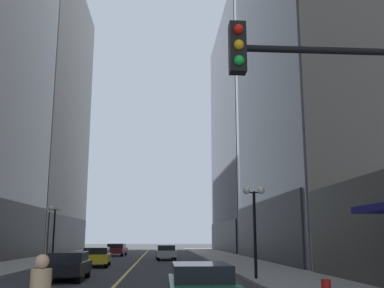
# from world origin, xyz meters

# --- Properties ---
(ground_plane) EXTENTS (200.00, 200.00, 0.00)m
(ground_plane) POSITION_xyz_m (0.00, 35.00, 0.00)
(ground_plane) COLOR #38383A
(sidewalk_left) EXTENTS (4.50, 78.00, 0.15)m
(sidewalk_left) POSITION_xyz_m (-8.25, 35.00, 0.07)
(sidewalk_left) COLOR #9E9991
(sidewalk_left) RESTS_ON ground
(sidewalk_right) EXTENTS (4.50, 78.00, 0.15)m
(sidewalk_right) POSITION_xyz_m (8.25, 35.00, 0.07)
(sidewalk_right) COLOR #9E9991
(sidewalk_right) RESTS_ON ground
(lane_centre_stripe) EXTENTS (0.16, 70.00, 0.01)m
(lane_centre_stripe) POSITION_xyz_m (0.00, 35.00, 0.00)
(lane_centre_stripe) COLOR #E5D64C
(lane_centre_stripe) RESTS_ON ground
(building_left_far) EXTENTS (11.96, 26.00, 39.13)m
(building_left_far) POSITION_xyz_m (-16.38, 60.00, 19.48)
(building_left_far) COLOR #A8A399
(building_left_far) RESTS_ON ground
(building_right_far) EXTENTS (11.44, 26.00, 33.99)m
(building_right_far) POSITION_xyz_m (16.12, 60.00, 16.92)
(building_right_far) COLOR #4C515B
(building_right_far) RESTS_ON ground
(car_green) EXTENTS (1.77, 4.36, 1.32)m
(car_green) POSITION_xyz_m (3.06, 9.10, 0.72)
(car_green) COLOR #196038
(car_green) RESTS_ON ground
(car_black) EXTENTS (1.88, 4.26, 1.32)m
(car_black) POSITION_xyz_m (-2.52, 18.98, 0.72)
(car_black) COLOR black
(car_black) RESTS_ON ground
(car_yellow) EXTENTS (2.02, 4.66, 1.32)m
(car_yellow) POSITION_xyz_m (-2.57, 29.27, 0.72)
(car_yellow) COLOR yellow
(car_yellow) RESTS_ON ground
(car_silver) EXTENTS (1.90, 4.42, 1.32)m
(car_silver) POSITION_xyz_m (2.40, 38.42, 0.72)
(car_silver) COLOR #B7B7BC
(car_silver) RESTS_ON ground
(car_maroon) EXTENTS (2.13, 4.69, 1.32)m
(car_maroon) POSITION_xyz_m (-2.91, 47.49, 0.72)
(car_maroon) COLOR maroon
(car_maroon) RESTS_ON ground
(traffic_light_near_right) EXTENTS (3.43, 0.35, 5.65)m
(traffic_light_near_right) POSITION_xyz_m (5.35, 3.15, 3.74)
(traffic_light_near_right) COLOR black
(traffic_light_near_right) RESTS_ON ground
(street_lamp_left_far) EXTENTS (1.06, 0.36, 4.43)m
(street_lamp_left_far) POSITION_xyz_m (-6.40, 32.69, 3.26)
(street_lamp_left_far) COLOR black
(street_lamp_left_far) RESTS_ON ground
(street_lamp_right_mid) EXTENTS (1.06, 0.36, 4.43)m
(street_lamp_right_mid) POSITION_xyz_m (6.40, 17.70, 3.26)
(street_lamp_right_mid) COLOR black
(street_lamp_right_mid) RESTS_ON ground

